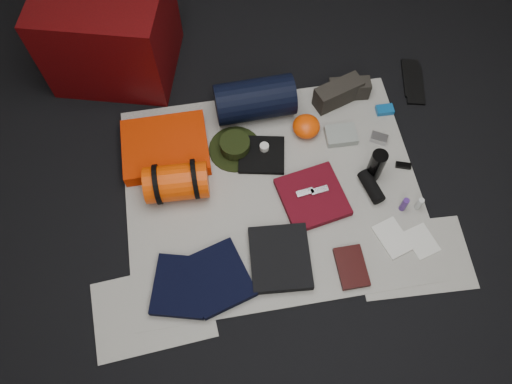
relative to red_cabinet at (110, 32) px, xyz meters
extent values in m
cube|color=black|center=(0.78, -1.02, -0.30)|extent=(4.50, 4.50, 0.02)
cube|color=beige|center=(0.78, -1.02, -0.28)|extent=(1.60, 1.30, 0.01)
cube|color=beige|center=(0.08, -1.57, -0.29)|extent=(0.61, 0.44, 0.00)
cube|color=beige|center=(1.43, -1.52, -0.29)|extent=(0.60, 0.43, 0.00)
cube|color=#470506|center=(0.00, 0.00, 0.00)|extent=(0.82, 0.74, 0.57)
cube|color=red|center=(0.22, -0.68, -0.24)|extent=(0.48, 0.39, 0.09)
cylinder|color=#E83F03|center=(0.27, -0.94, -0.18)|extent=(0.34, 0.21, 0.20)
cylinder|color=black|center=(0.17, -0.94, -0.17)|extent=(0.02, 0.22, 0.22)
cylinder|color=black|center=(0.37, -0.94, -0.17)|extent=(0.03, 0.22, 0.22)
cylinder|color=black|center=(0.77, -0.49, -0.16)|extent=(0.46, 0.25, 0.24)
cylinder|color=black|center=(0.61, -0.73, -0.28)|extent=(0.39, 0.39, 0.01)
cylinder|color=black|center=(0.61, -0.73, -0.24)|extent=(0.17, 0.17, 0.07)
cube|color=#28251F|center=(1.26, -0.49, -0.21)|extent=(0.30, 0.19, 0.14)
cube|color=#28251F|center=(1.34, -0.47, -0.22)|extent=(0.25, 0.11, 0.12)
cube|color=black|center=(1.76, -0.46, -0.28)|extent=(0.17, 0.30, 0.02)
cube|color=black|center=(1.76, -0.41, -0.28)|extent=(0.16, 0.30, 0.02)
cube|color=black|center=(0.23, -1.48, -0.26)|extent=(0.34, 0.36, 0.05)
cube|color=black|center=(0.42, -1.47, -0.26)|extent=(0.37, 0.39, 0.05)
cube|color=black|center=(0.74, -1.42, -0.25)|extent=(0.33, 0.37, 0.05)
cube|color=black|center=(0.75, -0.80, -0.27)|extent=(0.30, 0.28, 0.03)
cube|color=#560914|center=(0.98, -1.11, -0.26)|extent=(0.38, 0.38, 0.04)
ellipsoid|color=#E83F03|center=(1.04, -0.68, -0.23)|extent=(0.19, 0.19, 0.10)
cube|color=gray|center=(1.23, -0.75, -0.26)|extent=(0.18, 0.14, 0.04)
cylinder|color=black|center=(1.34, -1.02, -0.17)|extent=(0.11, 0.11, 0.22)
cylinder|color=black|center=(1.31, -1.11, -0.24)|extent=(0.11, 0.20, 0.07)
cube|color=#BDBCC1|center=(1.44, -0.81, -0.26)|extent=(0.11, 0.10, 0.04)
cube|color=#0F5292|center=(1.53, -0.62, -0.27)|extent=(0.10, 0.07, 0.03)
cylinder|color=#472577|center=(1.45, -1.25, -0.23)|extent=(0.03, 0.03, 0.10)
cylinder|color=silver|center=(1.53, -1.26, -0.24)|extent=(0.04, 0.04, 0.09)
cube|color=black|center=(1.09, -1.53, -0.27)|extent=(0.14, 0.22, 0.03)
cube|color=silver|center=(1.35, -1.41, -0.28)|extent=(0.19, 0.23, 0.01)
cube|color=silver|center=(1.49, -1.45, -0.28)|extent=(0.17, 0.20, 0.01)
cube|color=black|center=(1.53, -1.00, -0.27)|extent=(0.09, 0.06, 0.02)
cube|color=#BDBCC1|center=(0.19, -1.56, -0.28)|extent=(0.08, 0.08, 0.01)
cylinder|color=silver|center=(0.77, -0.77, -0.24)|extent=(0.05, 0.05, 0.04)
cube|color=#BDBCC1|center=(0.94, -1.09, -0.23)|extent=(0.10, 0.05, 0.01)
cube|color=#BDBCC1|center=(1.02, -1.09, -0.23)|extent=(0.10, 0.05, 0.01)
camera|label=1|loc=(0.49, -2.20, 2.18)|focal=35.00mm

